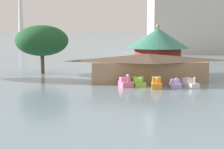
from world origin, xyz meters
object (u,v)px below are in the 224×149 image
at_px(pedal_boat_lavender, 175,84).
at_px(background_building_block, 195,11).
at_px(boathouse, 148,67).
at_px(pedal_boat_orange, 157,84).
at_px(shoreline_tree_mid, 42,41).
at_px(pedal_boat_white, 189,83).
at_px(pedal_boat_pink, 125,82).
at_px(green_roof_pavilion, 158,48).
at_px(pedal_boat_lime, 138,82).

distance_m(pedal_boat_lavender, background_building_block, 78.18).
bearing_deg(background_building_block, boathouse, -112.08).
xyz_separation_m(pedal_boat_orange, background_building_block, (26.89, 73.29, 13.69)).
bearing_deg(shoreline_tree_mid, pedal_boat_lavender, -40.08).
bearing_deg(pedal_boat_white, pedal_boat_pink, -116.09).
bearing_deg(pedal_boat_lavender, green_roof_pavilion, -176.59).
xyz_separation_m(pedal_boat_orange, shoreline_tree_mid, (-18.02, 17.66, 5.45)).
relative_size(boathouse, background_building_block, 0.60).
height_order(pedal_boat_lime, green_roof_pavilion, green_roof_pavilion).
bearing_deg(pedal_boat_pink, green_roof_pavilion, 137.86).
bearing_deg(shoreline_tree_mid, pedal_boat_orange, -44.42).
bearing_deg(pedal_boat_pink, pedal_boat_orange, 55.24).
xyz_separation_m(pedal_boat_pink, pedal_boat_lavender, (6.90, -1.35, -0.08)).
height_order(pedal_boat_lime, pedal_boat_white, pedal_boat_white).
height_order(boathouse, green_roof_pavilion, green_roof_pavilion).
relative_size(pedal_boat_orange, pedal_boat_lavender, 1.02).
relative_size(pedal_boat_orange, boathouse, 0.16).
bearing_deg(green_roof_pavilion, boathouse, -110.27).
bearing_deg(background_building_block, pedal_boat_orange, -110.15).
height_order(pedal_boat_pink, pedal_boat_orange, pedal_boat_pink).
relative_size(pedal_boat_lavender, boathouse, 0.15).
distance_m(pedal_boat_white, boathouse, 8.00).
xyz_separation_m(pedal_boat_lime, boathouse, (2.12, 4.47, 1.74)).
distance_m(pedal_boat_white, green_roof_pavilion, 15.33).
bearing_deg(green_roof_pavilion, background_building_block, 67.66).
relative_size(pedal_boat_lavender, shoreline_tree_mid, 0.30).
height_order(pedal_boat_pink, pedal_boat_white, pedal_boat_pink).
relative_size(boathouse, green_roof_pavilion, 1.69).
xyz_separation_m(pedal_boat_orange, boathouse, (-0.22, 6.46, 1.67)).
bearing_deg(pedal_boat_orange, pedal_boat_lavender, 102.41).
xyz_separation_m(pedal_boat_white, shoreline_tree_mid, (-22.81, 17.18, 5.54)).
xyz_separation_m(pedal_boat_orange, green_roof_pavilion, (2.97, 15.10, 4.15)).
distance_m(pedal_boat_lavender, shoreline_tree_mid, 27.60).
bearing_deg(pedal_boat_white, pedal_boat_lime, -120.90).
relative_size(green_roof_pavilion, background_building_block, 0.36).
xyz_separation_m(pedal_boat_lavender, boathouse, (-2.88, 6.20, 1.79)).
distance_m(shoreline_tree_mid, background_building_block, 71.97).
relative_size(boathouse, shoreline_tree_mid, 1.95).
bearing_deg(pedal_boat_lavender, boathouse, -150.47).
bearing_deg(green_roof_pavilion, pedal_boat_white, -82.91).
relative_size(pedal_boat_lavender, green_roof_pavilion, 0.26).
bearing_deg(green_roof_pavilion, shoreline_tree_mid, 173.04).
height_order(boathouse, background_building_block, background_building_block).
bearing_deg(background_building_block, green_roof_pavilion, -112.34).
xyz_separation_m(pedal_boat_pink, pedal_boat_lime, (1.89, 0.38, -0.02)).
bearing_deg(pedal_boat_orange, pedal_boat_pink, -103.80).
relative_size(green_roof_pavilion, shoreline_tree_mid, 1.15).
distance_m(pedal_boat_white, shoreline_tree_mid, 29.09).
xyz_separation_m(boathouse, green_roof_pavilion, (3.19, 8.64, 2.48)).
distance_m(pedal_boat_pink, pedal_boat_orange, 4.53).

